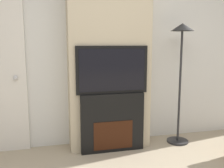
# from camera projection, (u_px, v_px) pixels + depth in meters

# --- Properties ---
(wall_back) EXTENTS (6.00, 0.06, 2.70)m
(wall_back) POSITION_uv_depth(u_px,v_px,m) (106.00, 46.00, 3.40)
(wall_back) COLOR silver
(wall_back) RESTS_ON ground_plane
(chimney_breast) EXTENTS (1.05, 0.33, 2.70)m
(chimney_breast) POSITION_uv_depth(u_px,v_px,m) (109.00, 46.00, 3.21)
(chimney_breast) COLOR #BCAD8E
(chimney_breast) RESTS_ON ground_plane
(fireplace) EXTENTS (0.81, 0.15, 0.76)m
(fireplace) POSITION_uv_depth(u_px,v_px,m) (112.00, 122.00, 3.20)
(fireplace) COLOR black
(fireplace) RESTS_ON ground_plane
(television) EXTENTS (0.90, 0.07, 0.59)m
(television) POSITION_uv_depth(u_px,v_px,m) (112.00, 70.00, 3.09)
(television) COLOR black
(television) RESTS_ON fireplace
(floor_lamp) EXTENTS (0.30, 0.30, 1.64)m
(floor_lamp) POSITION_uv_depth(u_px,v_px,m) (181.00, 54.00, 3.34)
(floor_lamp) COLOR #262628
(floor_lamp) RESTS_ON ground_plane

